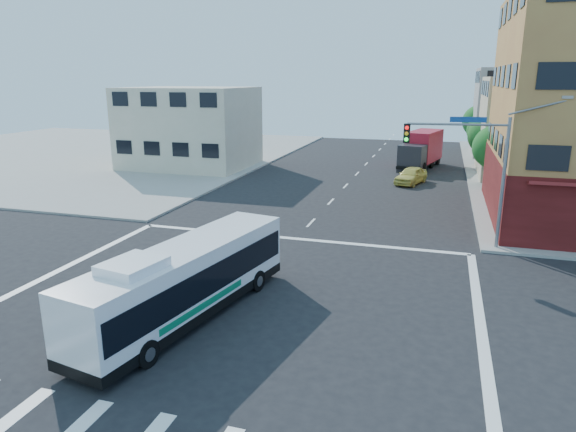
% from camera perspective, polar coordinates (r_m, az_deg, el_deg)
% --- Properties ---
extents(ground, '(120.00, 120.00, 0.00)m').
position_cam_1_polar(ground, '(21.02, -6.33, -10.08)').
color(ground, black).
rests_on(ground, ground).
extents(sidewalk_nw, '(50.00, 50.00, 0.15)m').
position_cam_1_polar(sidewalk_nw, '(68.15, -22.33, 6.55)').
color(sidewalk_nw, gray).
rests_on(sidewalk_nw, ground).
extents(building_east_near, '(12.06, 10.06, 9.00)m').
position_cam_1_polar(building_east_near, '(52.45, 27.27, 8.65)').
color(building_east_near, '#C3B895').
rests_on(building_east_near, ground).
extents(building_east_far, '(12.06, 10.06, 10.00)m').
position_cam_1_polar(building_east_far, '(66.20, 25.26, 10.33)').
color(building_east_far, gray).
rests_on(building_east_far, ground).
extents(building_west, '(12.06, 10.06, 8.00)m').
position_cam_1_polar(building_west, '(53.67, -10.84, 9.61)').
color(building_west, beige).
rests_on(building_west, ground).
extents(signal_mast_ne, '(7.91, 1.13, 8.07)m').
position_cam_1_polar(signal_mast_ne, '(28.37, 19.62, 6.27)').
color(signal_mast_ne, gray).
rests_on(signal_mast_ne, ground).
extents(street_tree_a, '(3.60, 3.60, 5.53)m').
position_cam_1_polar(street_tree_a, '(45.88, 22.15, 7.35)').
color(street_tree_a, '#382514').
rests_on(street_tree_a, ground).
extents(street_tree_b, '(3.80, 3.80, 5.79)m').
position_cam_1_polar(street_tree_b, '(53.78, 21.46, 8.58)').
color(street_tree_b, '#382514').
rests_on(street_tree_b, ground).
extents(street_tree_c, '(3.40, 3.40, 5.29)m').
position_cam_1_polar(street_tree_c, '(61.76, 20.91, 9.08)').
color(street_tree_c, '#382514').
rests_on(street_tree_c, ground).
extents(street_tree_d, '(4.00, 4.00, 6.03)m').
position_cam_1_polar(street_tree_d, '(69.68, 20.53, 10.04)').
color(street_tree_d, '#382514').
rests_on(street_tree_d, ground).
extents(transit_bus, '(4.23, 10.91, 3.16)m').
position_cam_1_polar(transit_bus, '(19.87, -11.25, -6.97)').
color(transit_bus, black).
rests_on(transit_bus, ground).
extents(box_truck, '(4.17, 8.46, 3.66)m').
position_cam_1_polar(box_truck, '(54.16, 14.55, 7.07)').
color(box_truck, '#24242A').
rests_on(box_truck, ground).
extents(parked_car, '(2.94, 4.61, 1.46)m').
position_cam_1_polar(parked_car, '(45.81, 13.51, 4.41)').
color(parked_car, '#D9CD59').
rests_on(parked_car, ground).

